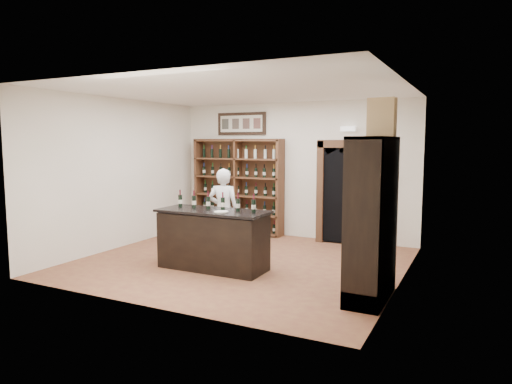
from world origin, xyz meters
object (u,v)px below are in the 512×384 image
wine_shelf (239,186)px  counter_bottle_0 (180,201)px  tasting_counter (213,240)px  wine_crate (382,117)px  shopkeeper (224,211)px  side_cabinet (374,245)px

wine_shelf → counter_bottle_0: (0.38, -2.85, 0.01)m
tasting_counter → counter_bottle_0: counter_bottle_0 is taller
wine_shelf → wine_crate: 4.94m
counter_bottle_0 → shopkeeper: size_ratio=0.18×
wine_crate → tasting_counter: bearing=-171.0°
shopkeeper → tasting_counter: bearing=96.9°
wine_shelf → counter_bottle_0: wine_shelf is taller
side_cabinet → wine_crate: 1.76m
tasting_counter → counter_bottle_0: (-0.72, 0.09, 0.61)m
tasting_counter → side_cabinet: side_cabinet is taller
tasting_counter → side_cabinet: bearing=-6.3°
tasting_counter → counter_bottle_0: 0.95m
shopkeeper → counter_bottle_0: bearing=57.1°
shopkeeper → wine_shelf: bearing=-84.2°
tasting_counter → side_cabinet: size_ratio=0.85×
wine_shelf → tasting_counter: size_ratio=1.17×
wine_shelf → wine_crate: wine_crate is taller
wine_shelf → side_cabinet: bearing=-40.2°
tasting_counter → counter_bottle_0: size_ratio=6.27×
counter_bottle_0 → wine_crate: wine_crate is taller
counter_bottle_0 → side_cabinet: bearing=-6.4°
side_cabinet → wine_crate: (-0.02, 0.40, 1.71)m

